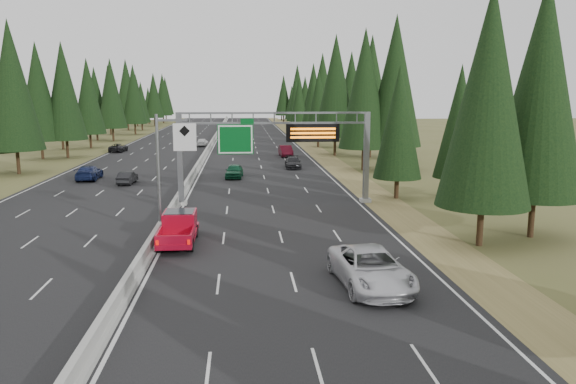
# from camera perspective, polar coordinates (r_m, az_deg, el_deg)

# --- Properties ---
(road) EXTENTS (32.00, 260.00, 0.08)m
(road) POSITION_cam_1_polar(r_m,az_deg,el_deg) (92.94, -8.14, 4.07)
(road) COLOR black
(road) RESTS_ON ground
(shoulder_right) EXTENTS (3.60, 260.00, 0.06)m
(shoulder_right) POSITION_cam_1_polar(r_m,az_deg,el_deg) (93.59, 2.83, 4.20)
(shoulder_right) COLOR olive
(shoulder_right) RESTS_ON ground
(shoulder_left) EXTENTS (3.60, 260.00, 0.06)m
(shoulder_left) POSITION_cam_1_polar(r_m,az_deg,el_deg) (95.66, -18.87, 3.80)
(shoulder_left) COLOR brown
(shoulder_left) RESTS_ON ground
(median_barrier) EXTENTS (0.70, 260.00, 0.85)m
(median_barrier) POSITION_cam_1_polar(r_m,az_deg,el_deg) (92.91, -8.15, 4.30)
(median_barrier) COLOR #9A9A95
(median_barrier) RESTS_ON road
(sign_gantry) EXTENTS (16.75, 0.98, 7.80)m
(sign_gantry) POSITION_cam_1_polar(r_m,az_deg,el_deg) (47.49, -0.61, 4.98)
(sign_gantry) COLOR slate
(sign_gantry) RESTS_ON road
(hov_sign_pole) EXTENTS (2.80, 0.50, 8.00)m
(hov_sign_pole) POSITION_cam_1_polar(r_m,az_deg,el_deg) (37.88, -12.18, 2.67)
(hov_sign_pole) COLOR slate
(hov_sign_pole) RESTS_ON road
(tree_row_right) EXTENTS (11.71, 240.94, 18.99)m
(tree_row_right) POSITION_cam_1_polar(r_m,az_deg,el_deg) (85.77, 6.83, 9.85)
(tree_row_right) COLOR black
(tree_row_right) RESTS_ON ground
(tree_row_left) EXTENTS (12.17, 240.08, 18.86)m
(tree_row_left) POSITION_cam_1_polar(r_m,az_deg,el_deg) (82.22, -24.71, 8.99)
(tree_row_left) COLOR black
(tree_row_left) RESTS_ON ground
(silver_minivan) EXTENTS (3.59, 6.86, 1.84)m
(silver_minivan) POSITION_cam_1_polar(r_m,az_deg,el_deg) (27.85, 8.40, -7.65)
(silver_minivan) COLOR silver
(silver_minivan) RESTS_ON road
(red_pickup) EXTENTS (2.11, 5.90, 1.92)m
(red_pickup) POSITION_cam_1_polar(r_m,az_deg,el_deg) (36.17, -10.99, -3.39)
(red_pickup) COLOR black
(red_pickup) RESTS_ON road
(car_ahead_green) EXTENTS (2.14, 4.63, 1.53)m
(car_ahead_green) POSITION_cam_1_polar(r_m,az_deg,el_deg) (63.22, -5.49, 2.14)
(car_ahead_green) COLOR #114E2F
(car_ahead_green) RESTS_ON road
(car_ahead_dkred) EXTENTS (1.97, 5.09, 1.65)m
(car_ahead_dkred) POSITION_cam_1_polar(r_m,az_deg,el_deg) (84.53, -0.23, 4.19)
(car_ahead_dkred) COLOR #500B19
(car_ahead_dkred) RESTS_ON road
(car_ahead_dkgrey) EXTENTS (2.09, 4.84, 1.39)m
(car_ahead_dkgrey) POSITION_cam_1_polar(r_m,az_deg,el_deg) (71.29, 0.51, 3.01)
(car_ahead_dkgrey) COLOR black
(car_ahead_dkgrey) RESTS_ON road
(car_ahead_white) EXTENTS (2.68, 5.49, 1.50)m
(car_ahead_white) POSITION_cam_1_polar(r_m,az_deg,el_deg) (131.33, -5.54, 6.16)
(car_ahead_white) COLOR silver
(car_ahead_white) RESTS_ON road
(car_ahead_far) EXTENTS (1.77, 4.38, 1.49)m
(car_ahead_far) POSITION_cam_1_polar(r_m,az_deg,el_deg) (161.20, -6.22, 6.84)
(car_ahead_far) COLOR black
(car_ahead_far) RESTS_ON road
(car_onc_near) EXTENTS (1.60, 4.02, 1.30)m
(car_onc_near) POSITION_cam_1_polar(r_m,az_deg,el_deg) (61.01, -16.02, 1.41)
(car_onc_near) COLOR black
(car_onc_near) RESTS_ON road
(car_onc_blue) EXTENTS (2.37, 5.45, 1.56)m
(car_onc_blue) POSITION_cam_1_polar(r_m,az_deg,el_deg) (65.25, -19.56, 1.87)
(car_onc_blue) COLOR #16214E
(car_onc_blue) RESTS_ON road
(car_onc_white) EXTENTS (2.12, 4.37, 1.44)m
(car_onc_white) POSITION_cam_1_polar(r_m,az_deg,el_deg) (102.54, -8.69, 5.03)
(car_onc_white) COLOR white
(car_onc_white) RESTS_ON road
(car_onc_far) EXTENTS (2.48, 4.91, 1.33)m
(car_onc_far) POSITION_cam_1_polar(r_m,az_deg,el_deg) (95.62, -16.86, 4.33)
(car_onc_far) COLOR black
(car_onc_far) RESTS_ON road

